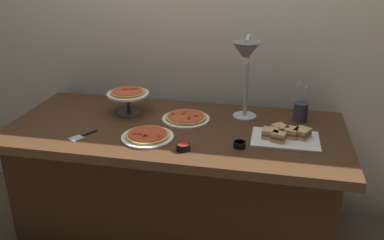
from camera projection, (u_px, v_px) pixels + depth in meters
ground_plane at (177, 236)px, 2.59m from camera, size 8.00×8.00×0.00m
back_wall at (193, 32)px, 2.58m from camera, size 4.40×0.04×2.40m
buffet_table at (176, 184)px, 2.44m from camera, size 1.90×0.84×0.76m
heat_lamp at (246, 60)px, 2.15m from camera, size 0.15×0.32×0.50m
pizza_plate_front at (148, 136)px, 2.15m from camera, size 0.28×0.28×0.03m
pizza_plate_center at (186, 118)px, 2.38m from camera, size 0.28×0.28×0.03m
pizza_plate_raised_stand at (128, 95)px, 2.44m from camera, size 0.25×0.25×0.15m
sandwich_platter at (285, 135)px, 2.13m from camera, size 0.35×0.24×0.06m
sauce_cup_near at (183, 147)px, 2.02m from camera, size 0.07×0.07×0.03m
sauce_cup_far at (240, 144)px, 2.05m from camera, size 0.06×0.06×0.03m
utensil_holder at (301, 111)px, 2.36m from camera, size 0.08×0.08×0.23m
serving_spatula at (83, 136)px, 2.18m from camera, size 0.11×0.16×0.01m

